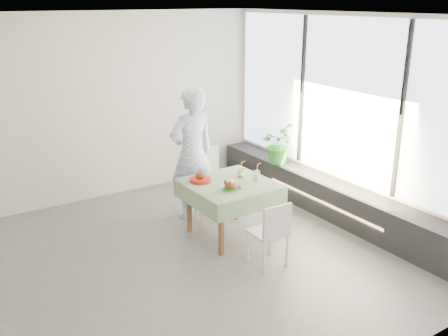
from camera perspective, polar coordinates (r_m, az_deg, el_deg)
floor at (r=5.92m, az=-8.02°, el=-11.39°), size 6.00×6.00×0.00m
ceiling at (r=5.13m, az=-9.50°, el=16.79°), size 6.00×6.00×0.00m
wall_back at (r=7.64m, az=-16.66°, el=6.24°), size 6.00×0.02×2.80m
wall_front at (r=3.40m, az=9.55°, el=-8.78°), size 6.00×0.02×2.80m
wall_right at (r=7.09m, az=13.96°, el=5.55°), size 0.02×5.00×2.80m
window_pane at (r=7.02m, az=13.95°, el=7.51°), size 0.01×4.80×2.18m
window_ledge at (r=7.29m, az=12.17°, el=-3.45°), size 0.40×4.80×0.50m
cafe_table at (r=6.44m, az=0.62°, el=-4.04°), size 1.06×1.06×0.74m
chair_far at (r=7.13m, az=-1.96°, el=-3.13°), size 0.56×0.56×0.96m
chair_near at (r=5.87m, az=5.06°, el=-8.81°), size 0.39×0.39×0.80m
diner at (r=6.89m, az=-3.68°, el=1.66°), size 0.69×0.46×1.86m
main_dish at (r=6.07m, az=0.83°, el=-2.11°), size 0.29×0.29×0.15m
juice_cup_orange at (r=6.50m, az=1.94°, el=-0.60°), size 0.09×0.09×0.25m
juice_cup_lemonade at (r=6.39m, az=3.75°, el=-0.94°), size 0.10×0.10×0.27m
second_dish at (r=6.37m, az=-2.73°, el=-1.22°), size 0.28×0.28×0.13m
potted_plant at (r=7.84m, az=6.14°, el=2.76°), size 0.73×0.73×0.61m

